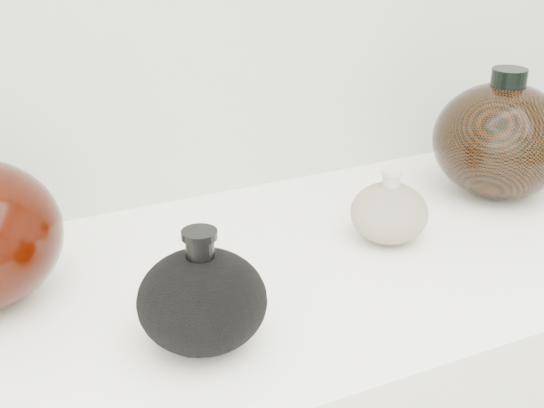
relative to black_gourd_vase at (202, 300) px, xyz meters
name	(u,v)px	position (x,y,z in m)	size (l,w,h in m)	color
black_gourd_vase	(202,300)	(0.00, 0.00, 0.00)	(0.16, 0.16, 0.13)	black
cream_gourd_vase	(389,212)	(0.30, 0.12, -0.01)	(0.13, 0.13, 0.10)	#C7AF98
right_round_pot	(501,140)	(0.54, 0.18, 0.03)	(0.22, 0.22, 0.19)	black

